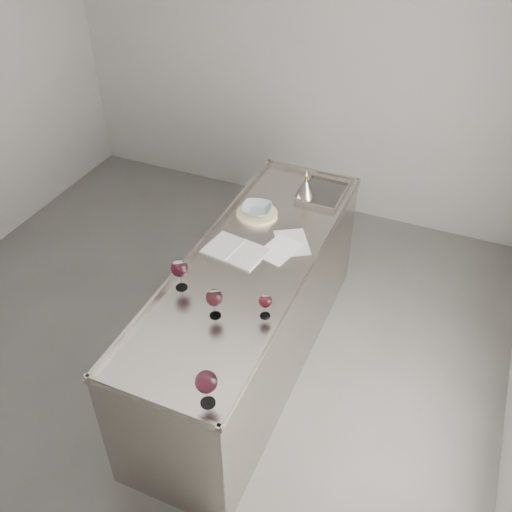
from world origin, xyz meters
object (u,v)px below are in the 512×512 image
at_px(wine_glass_left, 180,269).
at_px(wine_glass_right, 206,383).
at_px(wine_glass_small, 265,302).
at_px(notebook, 235,251).
at_px(ceramic_bowl, 257,209).
at_px(wine_funnel, 305,189).
at_px(wine_glass_middle, 214,298).
at_px(counter, 251,314).

height_order(wine_glass_left, wine_glass_right, wine_glass_right).
height_order(wine_glass_small, notebook, wine_glass_small).
xyz_separation_m(wine_glass_small, ceramic_bowl, (-0.44, 0.91, -0.06)).
bearing_deg(notebook, wine_glass_left, -99.67).
relative_size(wine_glass_left, wine_glass_right, 0.95).
height_order(notebook, wine_funnel, wine_funnel).
height_order(wine_glass_middle, wine_glass_right, wine_glass_right).
bearing_deg(wine_glass_left, counter, 55.33).
distance_m(wine_glass_right, ceramic_bowl, 1.62).
height_order(notebook, ceramic_bowl, ceramic_bowl).
bearing_deg(wine_funnel, notebook, -103.71).
height_order(wine_glass_middle, ceramic_bowl, wine_glass_middle).
relative_size(counter, notebook, 5.85).
bearing_deg(wine_glass_right, wine_funnel, 95.53).
bearing_deg(counter, wine_funnel, 85.59).
bearing_deg(counter, wine_glass_left, -124.67).
xyz_separation_m(wine_glass_middle, wine_glass_small, (0.26, 0.11, -0.02)).
bearing_deg(counter, wine_glass_middle, -88.23).
relative_size(counter, wine_glass_middle, 12.89).
distance_m(counter, notebook, 0.49).
distance_m(wine_glass_middle, wine_funnel, 1.38).
relative_size(counter, ceramic_bowl, 11.44).
xyz_separation_m(wine_glass_left, wine_glass_middle, (0.29, -0.13, -0.01)).
bearing_deg(wine_glass_small, wine_glass_left, 177.42).
bearing_deg(wine_glass_right, wine_glass_left, 127.62).
relative_size(wine_glass_left, wine_glass_middle, 1.08).
relative_size(wine_glass_small, wine_funnel, 0.69).
bearing_deg(wine_funnel, wine_glass_middle, -92.02).
bearing_deg(wine_glass_middle, notebook, 104.11).
distance_m(wine_glass_right, wine_glass_small, 0.66).
relative_size(ceramic_bowl, wine_funnel, 0.95).
xyz_separation_m(wine_glass_left, wine_glass_right, (0.53, -0.68, 0.01)).
distance_m(wine_glass_left, ceramic_bowl, 0.89).
bearing_deg(notebook, ceramic_bowl, 103.41).
xyz_separation_m(counter, wine_glass_left, (-0.28, -0.40, 0.61)).
height_order(wine_glass_left, notebook, wine_glass_left).
relative_size(wine_glass_small, notebook, 0.37).
bearing_deg(wine_glass_small, wine_funnel, 99.41).
bearing_deg(wine_glass_right, wine_glass_middle, 113.18).
distance_m(wine_glass_small, notebook, 0.63).
bearing_deg(wine_glass_middle, ceramic_bowl, 100.20).
xyz_separation_m(wine_glass_right, ceramic_bowl, (-0.42, 1.57, -0.10)).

